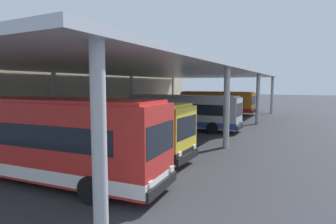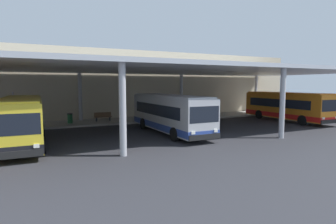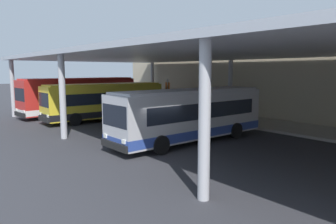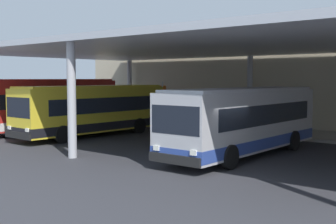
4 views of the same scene
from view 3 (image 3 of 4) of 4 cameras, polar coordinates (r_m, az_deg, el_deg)
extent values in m
plane|color=#333338|center=(17.08, -2.57, -7.06)|extent=(200.00, 200.00, 0.00)
cube|color=#A39E93|center=(25.69, 19.02, -2.34)|extent=(42.00, 4.50, 0.18)
cube|color=#C1B293|center=(28.16, 22.90, 6.42)|extent=(48.00, 1.60, 8.11)
cube|color=silver|center=(20.32, 10.12, 10.50)|extent=(40.00, 17.00, 0.30)
cylinder|color=#B2B2B7|center=(32.68, -26.12, 3.80)|extent=(0.40, 0.40, 5.25)
cylinder|color=#B2B2B7|center=(39.47, -2.82, 5.05)|extent=(0.40, 0.40, 5.25)
cylinder|color=#B2B2B7|center=(20.87, -18.42, 2.52)|extent=(0.40, 0.40, 5.25)
cylinder|color=#B2B2B7|center=(30.43, 11.09, 4.20)|extent=(0.40, 0.40, 5.25)
cylinder|color=#B2B2B7|center=(10.36, 6.56, -1.80)|extent=(0.40, 0.40, 5.25)
cube|color=red|center=(31.98, -15.55, 2.92)|extent=(3.35, 11.36, 3.10)
cube|color=white|center=(32.09, -15.48, 0.78)|extent=(3.37, 11.38, 0.50)
cube|color=black|center=(32.03, -15.33, 3.47)|extent=(3.24, 9.35, 0.90)
cube|color=black|center=(29.77, -25.05, 2.85)|extent=(2.30, 0.30, 1.10)
cube|color=black|center=(29.91, -25.04, -0.41)|extent=(2.46, 0.35, 0.36)
cube|color=red|center=(31.90, -15.65, 5.80)|extent=(3.12, 10.90, 0.12)
cube|color=yellow|center=(29.73, -25.11, 4.81)|extent=(1.75, 0.25, 0.28)
cube|color=white|center=(30.72, -25.59, 0.41)|extent=(0.29, 0.10, 0.20)
cube|color=white|center=(29.02, -24.49, 0.10)|extent=(0.29, 0.10, 0.20)
cylinder|color=black|center=(31.79, -22.04, 0.08)|extent=(0.36, 1.02, 1.00)
cylinder|color=black|center=(29.53, -20.29, -0.36)|extent=(0.36, 1.02, 1.00)
cylinder|color=black|center=(34.69, -11.93, 1.04)|extent=(0.36, 1.02, 1.00)
cylinder|color=black|center=(32.64, -9.68, 0.70)|extent=(0.36, 1.02, 1.00)
cube|color=yellow|center=(28.08, -11.23, 2.04)|extent=(2.64, 10.43, 2.70)
cube|color=black|center=(28.19, -11.18, 0.02)|extent=(2.66, 10.45, 0.50)
cube|color=black|center=(28.12, -10.97, 2.67)|extent=(2.65, 8.56, 0.90)
cube|color=black|center=(26.13, -21.35, 2.05)|extent=(2.30, 0.15, 1.10)
cube|color=black|center=(26.27, -21.39, -1.22)|extent=(2.45, 0.19, 0.36)
cube|color=yellow|center=(27.99, -11.30, 4.92)|extent=(2.43, 10.01, 0.12)
cube|color=yellow|center=(26.08, -21.38, 3.85)|extent=(1.75, 0.14, 0.28)
cube|color=white|center=(27.08, -21.96, -0.25)|extent=(0.28, 0.08, 0.20)
cube|color=white|center=(25.37, -20.81, -0.69)|extent=(0.28, 0.08, 0.20)
cylinder|color=black|center=(28.06, -18.18, -0.66)|extent=(0.29, 1.00, 1.00)
cylinder|color=black|center=(25.79, -16.30, -1.27)|extent=(0.29, 1.00, 1.00)
cylinder|color=black|center=(30.65, -7.46, 0.31)|extent=(0.29, 1.00, 1.00)
cylinder|color=black|center=(28.59, -4.94, -0.17)|extent=(0.29, 1.00, 1.00)
cube|color=#B7B7BC|center=(19.11, 3.97, -0.32)|extent=(2.63, 10.43, 2.70)
cube|color=#2D4799|center=(19.27, 3.94, -3.27)|extent=(2.65, 10.45, 0.50)
cube|color=black|center=(19.17, 4.30, 0.60)|extent=(2.65, 8.56, 0.90)
cube|color=black|center=(15.97, -9.49, -0.68)|extent=(2.30, 0.15, 1.10)
cube|color=black|center=(16.20, -9.66, -5.97)|extent=(2.45, 0.19, 0.36)
cube|color=silver|center=(18.97, 4.01, 3.90)|extent=(2.43, 10.01, 0.12)
cube|color=yellow|center=(15.89, -9.46, 2.26)|extent=(1.75, 0.14, 0.28)
cube|color=white|center=(16.90, -11.19, -4.23)|extent=(0.28, 0.08, 0.20)
cube|color=white|center=(15.38, -7.96, -5.32)|extent=(0.28, 0.08, 0.20)
cylinder|color=black|center=(18.27, -6.11, -4.53)|extent=(0.29, 1.00, 1.00)
cylinder|color=black|center=(16.33, -1.31, -5.93)|extent=(0.29, 1.00, 1.00)
cylinder|color=black|center=(22.16, 7.10, -2.42)|extent=(0.29, 1.00, 1.00)
cylinder|color=black|center=(20.59, 12.09, -3.29)|extent=(0.29, 1.00, 1.00)
cube|color=brown|center=(27.98, 11.87, -0.20)|extent=(1.80, 0.44, 0.08)
cube|color=brown|center=(28.10, 12.14, 0.34)|extent=(1.80, 0.06, 0.44)
cube|color=#2D2D33|center=(28.45, 10.77, -0.50)|extent=(0.10, 0.36, 0.45)
cube|color=#2D2D33|center=(27.58, 12.99, -0.81)|extent=(0.10, 0.36, 0.45)
cylinder|color=#236638|center=(30.03, 6.66, 0.43)|extent=(0.48, 0.48, 0.90)
cylinder|color=black|center=(29.98, 6.67, 1.36)|extent=(0.52, 0.52, 0.08)
cylinder|color=#B2B2B7|center=(33.10, -0.05, 3.13)|extent=(0.12, 0.12, 3.20)
cube|color=orange|center=(33.06, -0.08, 3.79)|extent=(0.70, 0.04, 1.80)
camera|label=1|loc=(37.33, -35.37, 5.89)|focal=29.54mm
camera|label=2|loc=(25.11, -57.23, 3.49)|focal=29.79mm
camera|label=4|loc=(6.16, -97.17, -7.08)|focal=47.59mm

